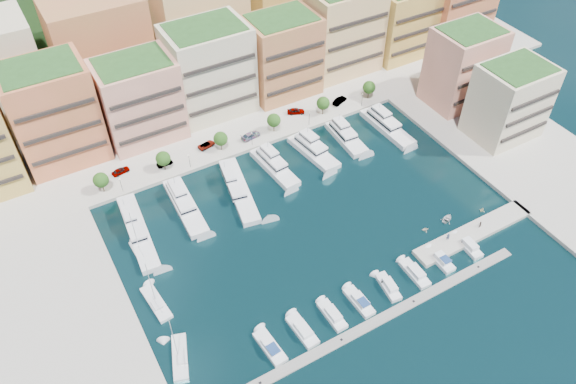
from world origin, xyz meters
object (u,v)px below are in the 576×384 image
Objects in this scene: lamppost_3 at (309,116)px; tender_3 at (482,210)px; yacht_0 at (136,228)px; lamppost_0 at (121,183)px; cruiser_8 at (468,246)px; tender_1 at (425,229)px; car_2 at (206,145)px; tree_5 at (369,87)px; sailboat_2 at (141,252)px; person_0 at (448,237)px; car_3 at (251,135)px; lamppost_1 at (189,159)px; yacht_2 at (237,187)px; tree_3 at (274,120)px; cruiser_5 at (388,287)px; sailboat_0 at (180,358)px; lamppost_2 at (252,137)px; tree_0 at (101,180)px; cruiser_6 at (415,273)px; lamppost_4 at (362,98)px; person_1 at (480,224)px; tree_4 at (323,103)px; tender_2 at (447,219)px; yacht_5 at (345,136)px; cruiser_3 at (332,315)px; cruiser_2 at (303,331)px; car_1 at (165,163)px; cruiser_1 at (270,347)px; car_4 at (296,111)px; yacht_4 at (312,150)px; tree_1 at (163,159)px; cruiser_4 at (359,302)px; yacht_1 at (184,204)px; yacht_6 at (386,125)px; cruiser_7 at (441,260)px; sailboat_1 at (156,303)px; tree_2 at (221,139)px; car_5 at (340,100)px.

tender_3 is at bearing -68.73° from lamppost_3.
yacht_0 is 82.17m from tender_3.
cruiser_8 is at bearing -41.95° from lamppost_0.
tender_1 is 61.31m from car_2.
sailboat_2 reaches higher than tree_5.
car_3 is at bearing -26.81° from person_0.
yacht_2 reaches higher than lamppost_1.
cruiser_5 is at bearing -94.35° from tree_3.
person_0 is at bearing -2.80° from sailboat_0.
lamppost_2 is 0.74× the size of car_3.
cruiser_6 is at bearing -48.88° from tree_0.
lamppost_4 reaches higher than person_1.
tree_4 is at bearing -94.03° from person_1.
lamppost_1 is 65.60m from tender_2.
cruiser_3 is (-34.47, -46.39, -0.66)m from yacht_5.
cruiser_2 is 0.63× the size of sailboat_2.
cruiser_2 is 1.72× the size of car_2.
sailboat_0 is 68.72m from tender_2.
car_3 is at bearing 175.25° from tree_3.
person_1 is at bearing -139.17° from car_1.
car_4 is (42.38, 62.22, 1.28)m from cruiser_1.
lamppost_2 is 39.71m from yacht_0.
tree_1 is at bearing 161.49° from yacht_4.
yacht_2 is 14.23× the size of tender_1.
yacht_2 is (-10.88, -12.97, -2.62)m from lamppost_2.
cruiser_5 is at bearing -68.85° from lamppost_1.
car_4 is at bearing 20.06° from yacht_0.
tree_0 is at bearing 121.81° from cruiser_4.
tree_5 is 0.73× the size of cruiser_3.
cruiser_1 is 1.07× the size of cruiser_4.
yacht_1 is 61.12m from yacht_6.
cruiser_5 is at bearing 180.00° from cruiser_8.
cruiser_7 is (42.88, 0.02, 0.00)m from cruiser_1.
tree_1 is 1.35× the size of lamppost_1.
sailboat_1 reaches higher than lamppost_2.
tree_2 reaches higher than yacht_4.
car_4 is 61.02m from person_1.
yacht_4 is 1.33× the size of sailboat_1.
yacht_2 is at bearing 134.36° from car_3.
yacht_1 is 28.21m from sailboat_1.
car_1 is at bearing 69.84° from car_5.
tree_4 is 55.81m from person_1.
lamppost_1 is 0.50× the size of cruiser_2.
cruiser_5 is (40.81, -42.22, -0.66)m from yacht_0.
sailboat_2 is at bearing 83.19° from sailboat_1.
cruiser_3 is (7.42, -55.78, -3.28)m from lamppost_1.
tree_3 is 23.55m from car_5.
sailboat_2 is at bearing -165.04° from yacht_2.
sailboat_0 reaches higher than yacht_4.
lamppost_4 is 0.26× the size of yacht_5.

